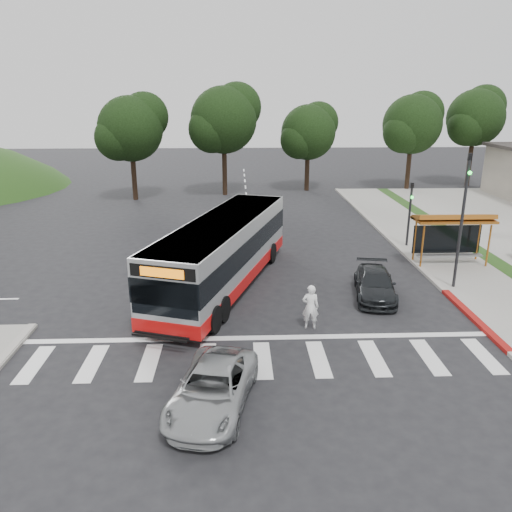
{
  "coord_description": "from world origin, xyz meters",
  "views": [
    {
      "loc": [
        -0.83,
        -20.69,
        8.97
      ],
      "look_at": [
        0.03,
        2.08,
        1.6
      ],
      "focal_mm": 35.0,
      "sensor_mm": 36.0,
      "label": 1
    }
  ],
  "objects_px": {
    "dark_sedan": "(375,284)",
    "silver_suv_south": "(212,389)",
    "transit_bus": "(224,254)",
    "pedestrian": "(310,307)"
  },
  "relations": [
    {
      "from": "transit_bus",
      "to": "silver_suv_south",
      "type": "relative_size",
      "value": 2.8
    },
    {
      "from": "dark_sedan",
      "to": "silver_suv_south",
      "type": "bearing_deg",
      "value": -120.6
    },
    {
      "from": "transit_bus",
      "to": "dark_sedan",
      "type": "distance_m",
      "value": 7.29
    },
    {
      "from": "dark_sedan",
      "to": "silver_suv_south",
      "type": "height_order",
      "value": "silver_suv_south"
    },
    {
      "from": "transit_bus",
      "to": "dark_sedan",
      "type": "xyz_separation_m",
      "value": [
        7.02,
        -1.67,
        -1.04
      ]
    },
    {
      "from": "pedestrian",
      "to": "silver_suv_south",
      "type": "height_order",
      "value": "pedestrian"
    },
    {
      "from": "transit_bus",
      "to": "pedestrian",
      "type": "bearing_deg",
      "value": -35.19
    },
    {
      "from": "transit_bus",
      "to": "dark_sedan",
      "type": "height_order",
      "value": "transit_bus"
    },
    {
      "from": "transit_bus",
      "to": "pedestrian",
      "type": "distance_m",
      "value": 6.04
    },
    {
      "from": "silver_suv_south",
      "to": "transit_bus",
      "type": "bearing_deg",
      "value": 101.57
    }
  ]
}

